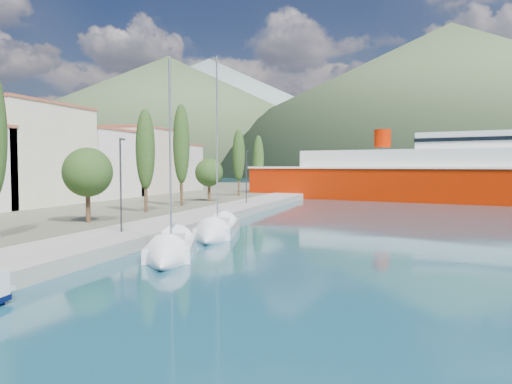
% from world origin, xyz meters
% --- Properties ---
extents(ground, '(1400.00, 1400.00, 0.00)m').
position_xyz_m(ground, '(0.00, 120.00, 0.00)').
color(ground, '#154354').
extents(quay, '(5.00, 88.00, 0.80)m').
position_xyz_m(quay, '(-9.00, 26.00, 0.40)').
color(quay, gray).
rests_on(quay, ground).
extents(town_buildings, '(9.20, 69.20, 11.30)m').
position_xyz_m(town_buildings, '(-32.00, 36.91, 5.57)').
color(town_buildings, beige).
rests_on(town_buildings, land_strip).
extents(tree_row, '(3.80, 63.01, 11.11)m').
position_xyz_m(tree_row, '(-14.77, 30.48, 5.89)').
color(tree_row, '#47301E').
rests_on(tree_row, land_strip).
extents(lamp_posts, '(0.15, 47.54, 6.06)m').
position_xyz_m(lamp_posts, '(-9.00, 15.49, 4.08)').
color(lamp_posts, '#2D2D33').
rests_on(lamp_posts, quay).
extents(sailboat_near, '(5.26, 8.67, 11.98)m').
position_xyz_m(sailboat_near, '(-3.46, 9.18, 0.32)').
color(sailboat_near, silver).
rests_on(sailboat_near, ground).
extents(sailboat_mid, '(4.76, 10.08, 14.03)m').
position_xyz_m(sailboat_mid, '(-4.22, 17.67, 0.33)').
color(sailboat_mid, silver).
rests_on(sailboat_mid, ground).
extents(ferry, '(57.45, 24.97, 11.17)m').
position_xyz_m(ferry, '(12.83, 61.78, 3.40)').
color(ferry, '#A71900').
rests_on(ferry, ground).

